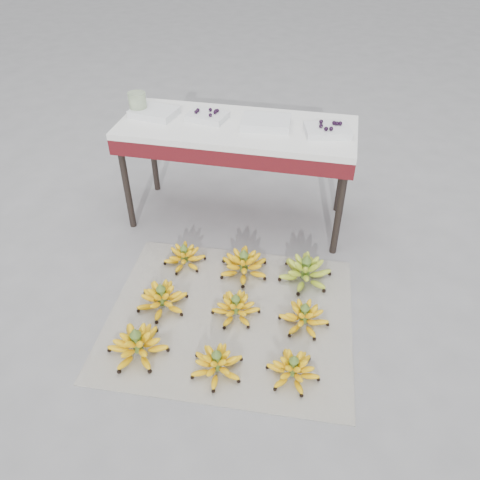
% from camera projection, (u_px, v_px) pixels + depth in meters
% --- Properties ---
extents(ground, '(60.00, 60.00, 0.00)m').
position_uv_depth(ground, '(207.00, 324.00, 2.40)').
color(ground, slate).
rests_on(ground, ground).
extents(newspaper_mat, '(1.30, 1.11, 0.01)m').
position_uv_depth(newspaper_mat, '(230.00, 316.00, 2.43)').
color(newspaper_mat, white).
rests_on(newspaper_mat, ground).
extents(bunch_front_left, '(0.32, 0.32, 0.17)m').
position_uv_depth(bunch_front_left, '(138.00, 345.00, 2.21)').
color(bunch_front_left, '#F5BE00').
rests_on(bunch_front_left, newspaper_mat).
extents(bunch_front_center, '(0.30, 0.30, 0.15)m').
position_uv_depth(bunch_front_center, '(217.00, 363.00, 2.13)').
color(bunch_front_center, '#F5BE00').
rests_on(bunch_front_center, newspaper_mat).
extents(bunch_front_right, '(0.32, 0.32, 0.15)m').
position_uv_depth(bunch_front_right, '(293.00, 369.00, 2.11)').
color(bunch_front_right, '#F5BE00').
rests_on(bunch_front_right, newspaper_mat).
extents(bunch_mid_left, '(0.33, 0.33, 0.16)m').
position_uv_depth(bunch_mid_left, '(162.00, 298.00, 2.45)').
color(bunch_mid_left, '#F5BE00').
rests_on(bunch_mid_left, newspaper_mat).
extents(bunch_mid_center, '(0.29, 0.29, 0.15)m').
position_uv_depth(bunch_mid_center, '(236.00, 307.00, 2.41)').
color(bunch_mid_center, '#F5BE00').
rests_on(bunch_mid_center, newspaper_mat).
extents(bunch_mid_right, '(0.28, 0.28, 0.15)m').
position_uv_depth(bunch_mid_right, '(304.00, 317.00, 2.36)').
color(bunch_mid_right, '#F5BE00').
rests_on(bunch_mid_right, newspaper_mat).
extents(bunch_back_left, '(0.31, 0.31, 0.15)m').
position_uv_depth(bunch_back_left, '(185.00, 257.00, 2.73)').
color(bunch_back_left, '#F5BE00').
rests_on(bunch_back_left, newspaper_mat).
extents(bunch_back_center, '(0.38, 0.38, 0.17)m').
position_uv_depth(bunch_back_center, '(244.00, 265.00, 2.66)').
color(bunch_back_center, '#F5BE00').
rests_on(bunch_back_center, newspaper_mat).
extents(bunch_back_right, '(0.38, 0.38, 0.18)m').
position_uv_depth(bunch_back_right, '(305.00, 271.00, 2.61)').
color(bunch_back_right, olive).
rests_on(bunch_back_right, newspaper_mat).
extents(vendor_table, '(1.38, 0.55, 0.66)m').
position_uv_depth(vendor_table, '(237.00, 137.00, 2.77)').
color(vendor_table, black).
rests_on(vendor_table, ground).
extents(tray_far_left, '(0.29, 0.23, 0.04)m').
position_uv_depth(tray_far_left, '(154.00, 112.00, 2.81)').
color(tray_far_left, silver).
rests_on(tray_far_left, vendor_table).
extents(tray_left, '(0.25, 0.20, 0.06)m').
position_uv_depth(tray_left, '(207.00, 116.00, 2.77)').
color(tray_left, silver).
rests_on(tray_left, vendor_table).
extents(tray_right, '(0.29, 0.22, 0.04)m').
position_uv_depth(tray_right, '(266.00, 122.00, 2.69)').
color(tray_right, silver).
rests_on(tray_right, vendor_table).
extents(tray_far_right, '(0.28, 0.23, 0.06)m').
position_uv_depth(tray_far_right, '(327.00, 130.00, 2.61)').
color(tray_far_right, silver).
rests_on(tray_far_right, vendor_table).
extents(glass_jar, '(0.12, 0.12, 0.13)m').
position_uv_depth(glass_jar, '(138.00, 104.00, 2.80)').
color(glass_jar, beige).
rests_on(glass_jar, vendor_table).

